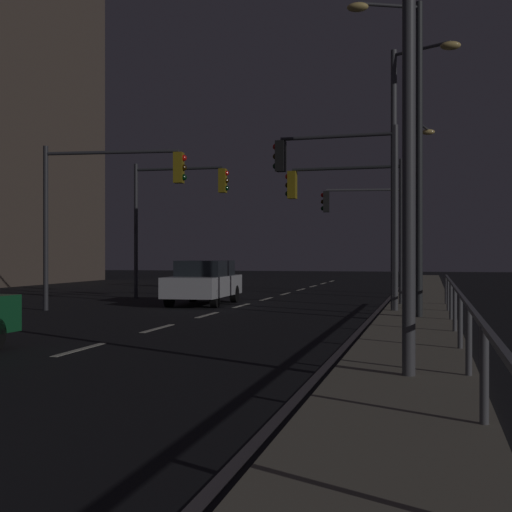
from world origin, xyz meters
TOP-DOWN VIEW (x-y plane):
  - ground_plane at (0.00, 17.50)m, footprint 112.00×112.00m
  - sidewalk_right at (6.05, 17.50)m, footprint 2.02×77.00m
  - lane_markings_center at (0.00, 21.00)m, footprint 0.14×50.00m
  - lane_edge_line at (4.79, 22.50)m, footprint 0.14×53.00m
  - car_oncoming at (-1.46, 21.31)m, footprint 1.95×4.45m
  - traffic_light_near_right at (3.61, 29.66)m, footprint 3.87×0.74m
  - traffic_light_far_center at (-3.64, 24.37)m, footprint 4.03×0.34m
  - traffic_light_mid_right at (3.78, 18.41)m, footprint 3.84×0.56m
  - traffic_light_far_left at (-3.52, 17.73)m, footprint 4.69×0.63m
  - traffic_light_overhead_east at (3.64, 21.37)m, footprint 4.08×0.46m
  - street_lamp_corner at (5.85, 16.11)m, footprint 1.93×0.96m
  - street_lamp_median at (5.78, 6.77)m, footprint 2.04×1.10m
  - street_lamp_far_end at (5.64, 18.12)m, footprint 1.96×1.25m
  - street_lamp_mid_block at (6.03, 26.72)m, footprint 0.71×1.84m
  - barrier_fence at (6.91, 9.75)m, footprint 0.09×23.58m

SIDE VIEW (x-z plane):
  - ground_plane at x=0.00m, z-range 0.00..0.00m
  - lane_edge_line at x=4.79m, z-range 0.00..0.01m
  - lane_markings_center at x=0.00m, z-range 0.00..0.01m
  - sidewalk_right at x=6.05m, z-range 0.00..0.14m
  - car_oncoming at x=-1.46m, z-range 0.04..1.61m
  - barrier_fence at x=6.91m, z-range 0.39..1.37m
  - traffic_light_near_right at x=3.61m, z-range 1.14..5.96m
  - traffic_light_overhead_east at x=3.64m, z-range 1.15..5.99m
  - traffic_light_far_left at x=-3.52m, z-range 1.12..6.38m
  - traffic_light_far_center at x=-3.64m, z-range 1.13..6.62m
  - traffic_light_mid_right at x=3.78m, z-range 1.25..6.71m
  - street_lamp_median at x=5.78m, z-range 0.88..7.77m
  - street_lamp_mid_block at x=6.03m, z-range 0.87..7.92m
  - street_lamp_far_end at x=5.64m, z-range 0.91..8.58m
  - street_lamp_corner at x=5.85m, z-range 0.91..9.25m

